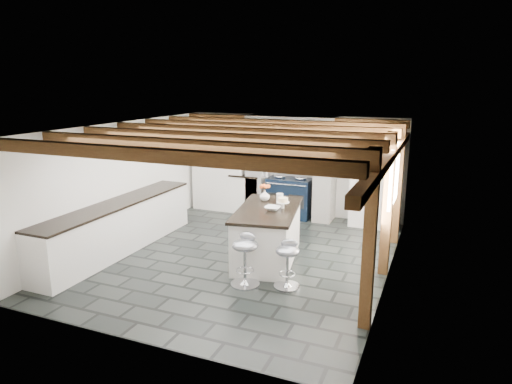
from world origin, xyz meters
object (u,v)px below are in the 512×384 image
at_px(bar_stool_far, 245,253).
at_px(bar_stool_near, 287,258).
at_px(range_cooker, 290,197).
at_px(kitchen_island, 268,233).

bearing_deg(bar_stool_far, bar_stool_near, 25.66).
bearing_deg(bar_stool_far, range_cooker, 108.06).
bearing_deg(range_cooker, kitchen_island, -79.92).
bearing_deg(bar_stool_near, bar_stool_far, 175.14).
height_order(range_cooker, bar_stool_near, range_cooker).
bearing_deg(range_cooker, bar_stool_far, -81.96).
xyz_separation_m(range_cooker, bar_stool_near, (1.14, -3.57, -0.00)).
distance_m(range_cooker, kitchen_island, 2.69).
distance_m(range_cooker, bar_stool_far, 3.77).
bearing_deg(bar_stool_far, kitchen_island, 103.03).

